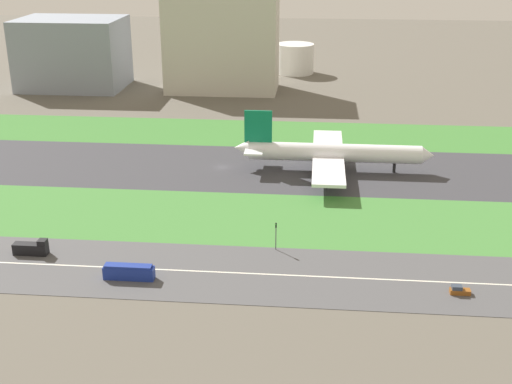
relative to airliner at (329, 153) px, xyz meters
name	(u,v)px	position (x,y,z in m)	size (l,w,h in m)	color
ground_plane	(222,167)	(-35.59, 0.00, -6.23)	(800.00, 800.00, 0.00)	#5B564C
runway	(222,167)	(-35.59, 0.00, -6.18)	(280.00, 46.00, 0.10)	#38383D
grass_median_north	(236,133)	(-35.59, 41.00, -6.18)	(280.00, 36.00, 0.10)	#3D7A33
grass_median_south	(201,216)	(-35.59, -41.00, -6.18)	(280.00, 36.00, 0.10)	#427F38
highway	(178,270)	(-35.59, -73.00, -6.18)	(280.00, 28.00, 0.10)	#4C4C4F
highway_centerline	(178,270)	(-35.59, -73.00, -6.13)	(266.00, 0.50, 0.01)	silver
airliner	(329,153)	(0.00, 0.00, 0.00)	(65.00, 56.00, 19.70)	white
truck_0	(32,248)	(-72.92, -68.00, -4.56)	(8.40, 2.50, 4.00)	black
car_3	(459,290)	(27.73, -78.00, -5.31)	(4.40, 1.80, 2.00)	brown
bus_0	(129,272)	(-45.89, -78.00, -4.41)	(11.60, 2.50, 3.50)	navy
traffic_light	(276,234)	(-13.58, -60.01, -1.94)	(0.36, 0.50, 7.20)	#4C4C51
terminal_building	(73,53)	(-125.59, 114.00, 10.70)	(49.91, 36.66, 33.87)	gray
hangar_building	(222,43)	(-50.94, 114.00, 16.72)	(53.28, 29.05, 45.90)	beige
fuel_tank_west	(231,60)	(-52.71, 159.00, 0.43)	(22.79, 22.79, 13.32)	silver
fuel_tank_centre	(295,59)	(-17.28, 159.00, 1.76)	(20.53, 20.53, 15.98)	silver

